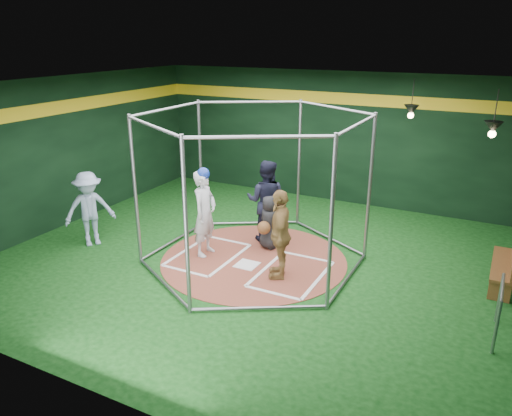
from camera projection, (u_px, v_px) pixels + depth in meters
The scene contains 15 objects.
room_shell at pixel (254, 178), 9.68m from camera, with size 10.10×9.10×3.53m.
clay_disc at pixel (254, 260), 10.25m from camera, with size 3.80×3.80×0.01m, color brown.
home_plate at pixel (247, 265), 10.00m from camera, with size 0.43×0.43×0.01m, color white.
batter_box_left at pixel (208, 255), 10.45m from camera, with size 1.17×1.77×0.01m.
batter_box_right at pixel (291, 274), 9.63m from camera, with size 1.17×1.77×0.01m.
batting_cage at pixel (254, 190), 9.76m from camera, with size 4.05×4.67×3.00m.
pendant_lamp_near at pixel (411, 110), 11.42m from camera, with size 0.34×0.34×0.90m.
pendant_lamp_far at pixel (493, 128), 9.30m from camera, with size 0.34×0.34×0.90m.
batter_figure at pixel (205, 212), 10.22m from camera, with size 0.46×0.67×1.87m.
visitor_leopard at pixel (280, 234), 9.28m from camera, with size 1.01×0.42×1.73m, color tan.
catcher_figure at pixel (269, 223), 10.63m from camera, with size 0.67×0.68×1.17m.
umpire at pixel (266, 201), 10.95m from camera, with size 0.89×0.69×1.83m, color black.
bystander_blue at pixel (89, 209), 10.75m from camera, with size 1.06×0.61×1.65m, color #95A7C5.
dugout_bench at pixel (508, 260), 9.11m from camera, with size 0.38×1.62×0.95m.
steel_railing at pixel (500, 303), 7.47m from camera, with size 0.05×1.01×0.87m.
Camera 1 is at (4.31, -8.27, 4.40)m, focal length 35.00 mm.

